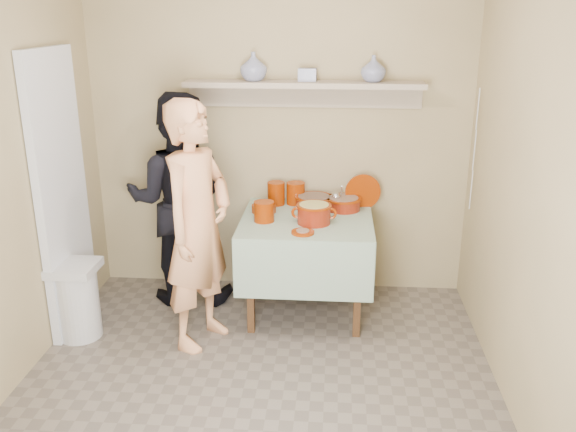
# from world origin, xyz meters

# --- Properties ---
(ground) EXTENTS (3.50, 3.50, 0.00)m
(ground) POSITION_xyz_m (0.00, 0.00, 0.00)
(ground) COLOR #64594F
(ground) RESTS_ON ground
(tile_panel) EXTENTS (0.06, 0.70, 2.00)m
(tile_panel) POSITION_xyz_m (-1.46, 0.95, 1.00)
(tile_panel) COLOR silver
(tile_panel) RESTS_ON ground
(plate_stack_a) EXTENTS (0.14, 0.14, 0.18)m
(plate_stack_a) POSITION_xyz_m (-0.01, 1.58, 0.85)
(plate_stack_a) COLOR #731E00
(plate_stack_a) RESTS_ON serving_table
(plate_stack_b) EXTENTS (0.15, 0.15, 0.17)m
(plate_stack_b) POSITION_xyz_m (0.14, 1.61, 0.85)
(plate_stack_b) COLOR #731E00
(plate_stack_b) RESTS_ON serving_table
(bowl_stack) EXTENTS (0.15, 0.15, 0.15)m
(bowl_stack) POSITION_xyz_m (-0.06, 1.17, 0.84)
(bowl_stack) COLOR #731E00
(bowl_stack) RESTS_ON serving_table
(empty_bowl) EXTENTS (0.19, 0.19, 0.06)m
(empty_bowl) POSITION_xyz_m (-0.08, 1.39, 0.79)
(empty_bowl) COLOR #731E00
(empty_bowl) RESTS_ON serving_table
(propped_lid) EXTENTS (0.28, 0.07, 0.28)m
(propped_lid) POSITION_xyz_m (0.67, 1.58, 0.88)
(propped_lid) COLOR #731E00
(propped_lid) RESTS_ON serving_table
(vase_right) EXTENTS (0.23, 0.23, 0.19)m
(vase_right) POSITION_xyz_m (0.71, 1.63, 1.82)
(vase_right) COLOR navy
(vase_right) RESTS_ON wall_shelf
(vase_left) EXTENTS (0.29, 0.29, 0.21)m
(vase_left) POSITION_xyz_m (-0.18, 1.63, 1.83)
(vase_left) COLOR navy
(vase_left) RESTS_ON wall_shelf
(ceramic_box) EXTENTS (0.14, 0.10, 0.10)m
(ceramic_box) POSITION_xyz_m (0.23, 1.64, 1.77)
(ceramic_box) COLOR navy
(ceramic_box) RESTS_ON wall_shelf
(person_cook) EXTENTS (0.62, 0.73, 1.71)m
(person_cook) POSITION_xyz_m (-0.46, 0.77, 0.85)
(person_cook) COLOR #E59762
(person_cook) RESTS_ON ground
(person_helper) EXTENTS (0.87, 0.71, 1.66)m
(person_helper) POSITION_xyz_m (-0.76, 1.42, 0.83)
(person_helper) COLOR black
(person_helper) RESTS_ON ground
(room_shell) EXTENTS (3.04, 3.54, 2.62)m
(room_shell) POSITION_xyz_m (0.00, 0.00, 1.61)
(room_shell) COLOR tan
(room_shell) RESTS_ON ground
(serving_table) EXTENTS (0.97, 0.97, 0.76)m
(serving_table) POSITION_xyz_m (0.25, 1.28, 0.64)
(serving_table) COLOR #4C2D16
(serving_table) RESTS_ON ground
(cazuela_meat_a) EXTENTS (0.30, 0.30, 0.10)m
(cazuela_meat_a) POSITION_xyz_m (0.29, 1.51, 0.82)
(cazuela_meat_a) COLOR #641005
(cazuela_meat_a) RESTS_ON serving_table
(cazuela_meat_b) EXTENTS (0.28, 0.28, 0.10)m
(cazuela_meat_b) POSITION_xyz_m (0.52, 1.49, 0.82)
(cazuela_meat_b) COLOR #641005
(cazuela_meat_b) RESTS_ON serving_table
(ladle) EXTENTS (0.08, 0.26, 0.19)m
(ladle) POSITION_xyz_m (0.46, 1.48, 0.87)
(ladle) COLOR silver
(ladle) RESTS_ON cazuela_meat_b
(cazuela_rice) EXTENTS (0.33, 0.25, 0.14)m
(cazuela_rice) POSITION_xyz_m (0.31, 1.16, 0.85)
(cazuela_rice) COLOR #641005
(cazuela_rice) RESTS_ON serving_table
(front_plate) EXTENTS (0.16, 0.16, 0.03)m
(front_plate) POSITION_xyz_m (0.24, 0.94, 0.77)
(front_plate) COLOR #731E00
(front_plate) RESTS_ON serving_table
(wall_shelf) EXTENTS (1.80, 0.25, 0.21)m
(wall_shelf) POSITION_xyz_m (0.20, 1.65, 1.67)
(wall_shelf) COLOR tan
(wall_shelf) RESTS_ON room_shell
(trash_bin) EXTENTS (0.32, 0.32, 0.56)m
(trash_bin) POSITION_xyz_m (-1.35, 0.75, 0.28)
(trash_bin) COLOR silver
(trash_bin) RESTS_ON ground
(electrical_cord) EXTENTS (0.01, 0.05, 0.90)m
(electrical_cord) POSITION_xyz_m (1.47, 1.48, 1.25)
(electrical_cord) COLOR silver
(electrical_cord) RESTS_ON wall_shelf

